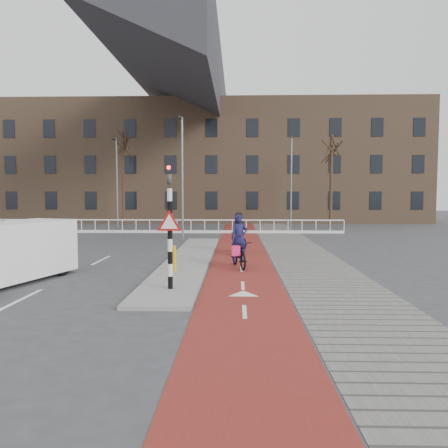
{
  "coord_description": "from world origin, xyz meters",
  "views": [
    {
      "loc": [
        1.3,
        -14.36,
        2.85
      ],
      "look_at": [
        0.74,
        5.0,
        1.5
      ],
      "focal_mm": 35.0,
      "sensor_mm": 36.0,
      "label": 1
    }
  ],
  "objects": [
    {
      "name": "cyclist_near",
      "position": [
        1.4,
        2.26,
        0.7
      ],
      "size": [
        1.14,
        2.08,
        2.05
      ],
      "rotation": [
        0.0,
        0.0,
        0.24
      ],
      "color": "black",
      "rests_on": "bike_lane"
    },
    {
      "name": "streetlight_left",
      "position": [
        -8.81,
        22.36,
        3.72
      ],
      "size": [
        0.12,
        0.12,
        7.45
      ],
      "primitive_type": "cylinder",
      "color": "slate",
      "rests_on": "ground"
    },
    {
      "name": "tree_right",
      "position": [
        9.15,
        22.28,
        3.85
      ],
      "size": [
        0.26,
        0.26,
        7.7
      ],
      "primitive_type": "cylinder",
      "color": "#312316",
      "rests_on": "ground"
    },
    {
      "name": "railing",
      "position": [
        -5.0,
        17.0,
        0.31
      ],
      "size": [
        28.0,
        0.1,
        0.99
      ],
      "color": "silver",
      "rests_on": "ground"
    },
    {
      "name": "townhouse_row",
      "position": [
        -3.0,
        32.0,
        7.81
      ],
      "size": [
        46.0,
        10.0,
        15.9
      ],
      "color": "#7F6047",
      "rests_on": "ground"
    },
    {
      "name": "cyclist_far",
      "position": [
        1.44,
        6.25,
        0.82
      ],
      "size": [
        1.14,
        1.87,
        1.95
      ],
      "rotation": [
        0.0,
        0.0,
        -0.38
      ],
      "color": "black",
      "rests_on": "bike_lane"
    },
    {
      "name": "bike_lane",
      "position": [
        1.5,
        10.0,
        0.01
      ],
      "size": [
        2.5,
        60.0,
        0.01
      ],
      "primitive_type": "cube",
      "color": "maroon",
      "rests_on": "ground"
    },
    {
      "name": "bollard",
      "position": [
        -0.88,
        0.8,
        0.57
      ],
      "size": [
        0.12,
        0.12,
        0.9
      ],
      "primitive_type": "cylinder",
      "color": "#D6A10B",
      "rests_on": "curb_island"
    },
    {
      "name": "streetlight_near",
      "position": [
        -2.06,
        12.76,
        3.76
      ],
      "size": [
        0.12,
        0.12,
        7.53
      ],
      "primitive_type": "cylinder",
      "color": "slate",
      "rests_on": "ground"
    },
    {
      "name": "traffic_signal",
      "position": [
        -0.6,
        -2.02,
        1.99
      ],
      "size": [
        0.8,
        0.8,
        3.68
      ],
      "color": "black",
      "rests_on": "curb_island"
    },
    {
      "name": "tree_mid",
      "position": [
        -8.86,
        24.65,
        4.17
      ],
      "size": [
        0.24,
        0.24,
        8.35
      ],
      "primitive_type": "cylinder",
      "color": "#312316",
      "rests_on": "ground"
    },
    {
      "name": "ground",
      "position": [
        0.0,
        0.0,
        0.0
      ],
      "size": [
        120.0,
        120.0,
        0.0
      ],
      "primitive_type": "plane",
      "color": "#38383A",
      "rests_on": "ground"
    },
    {
      "name": "curb_island",
      "position": [
        -0.7,
        4.0,
        0.06
      ],
      "size": [
        1.8,
        16.0,
        0.12
      ],
      "primitive_type": "cube",
      "color": "gray",
      "rests_on": "ground"
    },
    {
      "name": "sidewalk",
      "position": [
        4.3,
        10.0,
        0.01
      ],
      "size": [
        3.0,
        60.0,
        0.01
      ],
      "primitive_type": "cube",
      "color": "slate",
      "rests_on": "ground"
    },
    {
      "name": "van",
      "position": [
        -5.97,
        -0.71,
        1.02
      ],
      "size": [
        3.01,
        4.82,
        1.93
      ],
      "rotation": [
        0.0,
        0.0,
        -0.29
      ],
      "color": "white",
      "rests_on": "ground"
    },
    {
      "name": "streetlight_right",
      "position": [
        5.76,
        21.51,
        3.73
      ],
      "size": [
        0.12,
        0.12,
        7.46
      ],
      "primitive_type": "cylinder",
      "color": "slate",
      "rests_on": "ground"
    }
  ]
}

